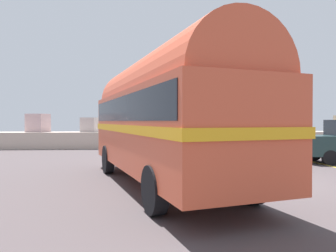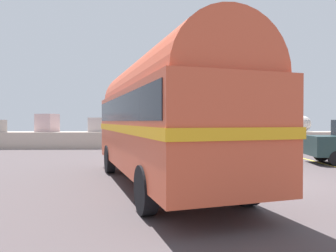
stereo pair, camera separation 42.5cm
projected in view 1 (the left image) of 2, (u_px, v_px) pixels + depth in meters
The scene contains 4 objects.
ground at pixel (246, 180), 9.82m from camera, with size 32.00×26.00×0.02m.
breakwater at pixel (197, 137), 21.60m from camera, with size 31.36×2.07×2.43m.
vintage_coach at pixel (163, 113), 8.91m from camera, with size 4.77×8.91×3.70m.
lamp_post at pixel (231, 88), 16.96m from camera, with size 1.01×0.56×6.35m.
Camera 1 is at (-3.06, -9.61, 1.83)m, focal length 34.02 mm.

